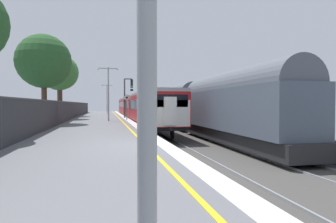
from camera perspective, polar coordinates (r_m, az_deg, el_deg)
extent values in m
cube|color=slate|center=(11.09, -15.77, -9.46)|extent=(6.40, 110.00, 1.00)
cube|color=silver|center=(11.22, -0.73, -6.66)|extent=(0.60, 110.00, 0.01)
cube|color=yellow|center=(11.09, -4.55, -6.77)|extent=(0.12, 110.00, 0.01)
cube|color=#423F3D|center=(13.80, 23.95, -9.91)|extent=(11.00, 110.00, 0.20)
cube|color=gray|center=(11.63, 4.11, -11.22)|extent=(0.07, 110.00, 0.08)
cube|color=gray|center=(12.11, 10.74, -10.73)|extent=(0.07, 110.00, 0.08)
cube|color=gray|center=(13.31, 21.09, -9.69)|extent=(0.07, 110.00, 0.08)
cube|color=gray|center=(14.15, 26.00, -9.08)|extent=(0.07, 110.00, 0.08)
cube|color=maroon|center=(27.23, -4.14, 0.77)|extent=(2.80, 19.18, 2.30)
cube|color=black|center=(27.28, -4.14, -1.91)|extent=(2.64, 18.58, 0.25)
cube|color=gray|center=(27.25, -4.15, 3.44)|extent=(2.68, 19.18, 0.24)
cube|color=black|center=(27.06, -7.10, 1.39)|extent=(0.02, 17.58, 0.84)
cube|color=red|center=(22.30, -5.94, 0.36)|extent=(0.03, 1.10, 1.90)
cube|color=red|center=(31.84, -7.92, 0.67)|extent=(0.03, 1.10, 1.90)
cylinder|color=black|center=(20.31, -3.43, -4.46)|extent=(0.12, 0.84, 0.84)
cylinder|color=black|center=(20.61, 0.86, -4.37)|extent=(0.12, 0.84, 0.84)
cylinder|color=black|center=(34.15, -7.15, -2.08)|extent=(0.12, 0.84, 0.84)
cylinder|color=black|center=(34.33, -4.55, -2.05)|extent=(0.12, 0.84, 0.84)
cube|color=maroon|center=(46.89, -7.67, 1.04)|extent=(2.80, 19.18, 2.30)
cube|color=black|center=(46.92, -7.66, -0.52)|extent=(2.64, 18.58, 0.25)
cube|color=gray|center=(46.90, -7.67, 2.59)|extent=(2.68, 19.18, 0.24)
cube|color=black|center=(46.79, -9.39, 1.40)|extent=(0.02, 17.58, 0.84)
cube|color=red|center=(42.01, -9.04, 0.85)|extent=(0.03, 1.10, 1.90)
cube|color=red|center=(51.58, -9.69, 0.95)|extent=(0.03, 1.10, 1.90)
cylinder|color=black|center=(39.91, -7.93, -1.57)|extent=(0.12, 0.84, 0.84)
cylinder|color=black|center=(40.07, -5.70, -1.55)|extent=(0.12, 0.84, 0.84)
cylinder|color=black|center=(53.85, -9.12, -0.80)|extent=(0.12, 0.84, 0.84)
cylinder|color=black|center=(53.96, -7.47, -0.79)|extent=(0.12, 0.84, 0.84)
cube|color=silver|center=(17.85, 0.33, -0.38)|extent=(2.70, 0.10, 1.70)
cube|color=black|center=(17.83, 0.34, 2.19)|extent=(2.40, 0.08, 0.80)
cube|color=silver|center=(17.71, 0.43, 0.09)|extent=(0.80, 0.24, 1.80)
cylinder|color=white|center=(17.64, -2.64, -2.84)|extent=(0.18, 0.06, 0.18)
cylinder|color=white|center=(18.06, 3.32, -2.74)|extent=(0.18, 0.06, 0.18)
cylinder|color=black|center=(17.63, 0.54, -3.66)|extent=(0.20, 0.35, 0.20)
cube|color=black|center=(46.91, -7.68, 2.89)|extent=(0.60, 0.90, 0.20)
cube|color=#232326|center=(18.50, 13.11, -4.69)|extent=(2.30, 14.28, 0.79)
cube|color=#4C5666|center=(18.40, 13.14, 0.44)|extent=(2.60, 13.48, 2.51)
cylinder|color=#515660|center=(18.42, 13.16, 4.35)|extent=(2.39, 13.08, 2.39)
cylinder|color=black|center=(13.68, 19.54, -7.42)|extent=(0.12, 0.84, 0.84)
cylinder|color=black|center=(14.56, 24.79, -6.94)|extent=(0.12, 0.84, 0.84)
cylinder|color=black|center=(22.98, 5.78, -3.78)|extent=(0.12, 0.84, 0.84)
cylinder|color=black|center=(23.51, 9.40, -3.67)|extent=(0.12, 0.84, 0.84)
cube|color=#232326|center=(32.71, 1.60, -2.00)|extent=(2.30, 14.28, 0.79)
cube|color=#4C5666|center=(32.65, 1.61, 0.89)|extent=(2.60, 13.48, 2.51)
cylinder|color=#515660|center=(32.66, 1.61, 3.10)|extent=(2.39, 13.08, 2.39)
cylinder|color=black|center=(27.56, 2.64, -2.91)|extent=(0.12, 0.84, 0.84)
cylinder|color=black|center=(28.01, 5.72, -2.84)|extent=(0.12, 0.84, 0.84)
cylinder|color=black|center=(37.55, -1.47, -1.75)|extent=(0.12, 0.84, 0.84)
cylinder|color=black|center=(37.88, 0.85, -1.72)|extent=(0.12, 0.84, 0.84)
cube|color=#232326|center=(47.45, -2.84, -0.93)|extent=(2.30, 14.28, 0.79)
cube|color=#4C5666|center=(47.41, -2.85, 1.06)|extent=(2.60, 13.48, 2.51)
cylinder|color=#515660|center=(47.42, -2.85, 2.58)|extent=(2.39, 13.08, 2.39)
cylinder|color=black|center=(42.27, -2.72, -1.39)|extent=(0.12, 0.84, 0.84)
cylinder|color=black|center=(42.56, -0.65, -1.37)|extent=(0.12, 0.84, 0.84)
cylinder|color=black|center=(52.41, -4.63, -0.85)|extent=(0.12, 0.84, 0.84)
cylinder|color=black|center=(52.65, -2.95, -0.84)|extent=(0.12, 0.84, 0.84)
cube|color=#232326|center=(62.35, -5.17, -0.37)|extent=(2.30, 14.28, 0.79)
cube|color=#4C5666|center=(62.32, -5.18, 1.15)|extent=(2.60, 13.48, 2.51)
cylinder|color=#515660|center=(62.33, -5.18, 2.30)|extent=(2.39, 13.08, 2.39)
cylinder|color=black|center=(57.17, -5.29, -0.66)|extent=(0.12, 0.84, 0.84)
cylinder|color=black|center=(57.38, -3.75, -0.65)|extent=(0.12, 0.84, 0.84)
cylinder|color=black|center=(67.37, -6.39, -0.35)|extent=(0.12, 0.84, 0.84)
cylinder|color=black|center=(67.55, -5.08, -0.34)|extent=(0.12, 0.84, 0.84)
cylinder|color=#47474C|center=(33.88, -8.77, 2.64)|extent=(0.18, 0.18, 4.61)
cube|color=#47474C|center=(34.03, -8.03, 6.53)|extent=(0.90, 0.12, 0.12)
cube|color=black|center=(34.02, -7.35, 5.60)|extent=(0.28, 0.20, 1.00)
cylinder|color=black|center=(33.93, -7.33, 6.16)|extent=(0.16, 0.04, 0.16)
cylinder|color=black|center=(33.90, -7.33, 5.62)|extent=(0.16, 0.04, 0.16)
cylinder|color=#19D83F|center=(33.88, -7.33, 5.08)|extent=(0.16, 0.04, 0.16)
cube|color=black|center=(33.98, -7.35, 4.34)|extent=(0.32, 0.16, 0.24)
cylinder|color=#59595B|center=(28.95, -8.32, 0.49)|extent=(0.08, 0.08, 2.23)
cylinder|color=black|center=(28.95, -8.33, 2.81)|extent=(0.59, 0.02, 0.59)
cylinder|color=silver|center=(28.94, -8.33, 2.81)|extent=(0.56, 0.02, 0.56)
cube|color=black|center=(28.93, -8.33, 2.81)|extent=(0.24, 0.01, 0.18)
cylinder|color=#93999E|center=(27.52, -11.95, 3.43)|extent=(0.14, 0.14, 5.12)
cube|color=#93999E|center=(27.73, -11.04, 8.52)|extent=(0.90, 0.08, 0.08)
cylinder|color=silver|center=(27.73, -10.10, 8.36)|extent=(0.20, 0.20, 0.18)
cube|color=#93999E|center=(27.72, -12.92, 8.51)|extent=(0.90, 0.08, 0.08)
cylinder|color=silver|center=(27.72, -13.86, 8.34)|extent=(0.20, 0.20, 0.18)
cylinder|color=#93999E|center=(53.08, -12.23, 2.51)|extent=(0.14, 0.14, 5.22)
cube|color=#93999E|center=(53.19, -11.76, 5.21)|extent=(0.90, 0.08, 0.08)
cylinder|color=silver|center=(53.20, -11.27, 5.13)|extent=(0.20, 0.20, 0.18)
cube|color=#93999E|center=(53.19, -12.73, 5.21)|extent=(0.90, 0.08, 0.08)
cylinder|color=silver|center=(53.19, -13.22, 5.12)|extent=(0.20, 0.20, 0.18)
cube|color=#282B2D|center=(11.46, -30.72, -2.08)|extent=(0.03, 99.00, 1.85)
cube|color=#38383D|center=(11.45, -30.78, 2.54)|extent=(0.06, 99.00, 0.06)
cylinder|color=#38383D|center=(11.46, -30.72, -2.08)|extent=(0.07, 0.07, 1.85)
cylinder|color=#38383D|center=(22.85, -21.53, -0.32)|extent=(0.07, 0.07, 1.85)
cylinder|color=#38383D|center=(34.44, -18.49, 0.26)|extent=(0.07, 0.07, 1.85)
cylinder|color=#38383D|center=(46.08, -16.98, 0.55)|extent=(0.07, 0.07, 1.85)
cylinder|color=#38383D|center=(57.74, -16.08, 0.72)|extent=(0.07, 0.07, 1.85)
cylinder|color=#473323|center=(32.70, -21.16, 2.04)|extent=(0.37, 0.37, 3.97)
sphere|color=#33662D|center=(32.87, -21.20, 7.35)|extent=(3.83, 3.83, 3.83)
sphere|color=#33662D|center=(32.51, -21.20, 6.57)|extent=(2.14, 2.14, 2.14)
cylinder|color=#473323|center=(40.12, -20.83, 2.35)|extent=(0.37, 0.37, 4.58)
sphere|color=#33662D|center=(40.34, -20.87, 7.40)|extent=(4.60, 4.60, 4.60)
sphere|color=#33662D|center=(40.05, -20.81, 6.62)|extent=(2.80, 2.80, 2.80)
cylinder|color=#473323|center=(24.91, -23.74, 2.12)|extent=(0.42, 0.42, 3.87)
sphere|color=#234C23|center=(25.15, -23.82, 9.27)|extent=(4.33, 4.33, 4.33)
sphere|color=#234C23|center=(25.01, -25.16, 8.05)|extent=(2.46, 2.46, 2.46)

